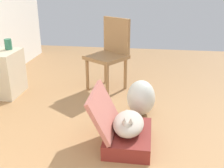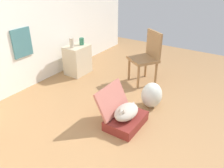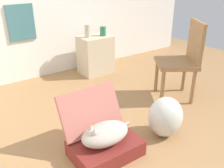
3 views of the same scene
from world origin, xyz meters
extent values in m
plane|color=#9E7247|center=(0.00, 0.00, 0.00)|extent=(7.68, 7.68, 0.00)
cube|color=maroon|center=(0.12, 0.14, 0.07)|extent=(0.58, 0.42, 0.14)
cube|color=#B26356|center=(0.12, 0.37, 0.34)|extent=(0.58, 0.22, 0.39)
ellipsoid|color=#B2A899|center=(0.12, 0.14, 0.22)|extent=(0.43, 0.28, 0.17)
sphere|color=#B2A899|center=(0.00, 0.14, 0.26)|extent=(0.10, 0.10, 0.10)
cone|color=#B2A899|center=(0.00, 0.11, 0.32)|extent=(0.05, 0.05, 0.05)
cone|color=#B2A899|center=(0.00, 0.17, 0.32)|extent=(0.05, 0.05, 0.05)
cylinder|color=#B2A899|center=(0.32, 0.18, 0.18)|extent=(0.20, 0.03, 0.07)
ellipsoid|color=silver|center=(0.76, 0.05, 0.20)|extent=(0.35, 0.32, 0.40)
cube|color=beige|center=(1.09, 1.85, 0.29)|extent=(0.48, 0.37, 0.58)
cylinder|color=#2D7051|center=(1.21, 1.81, 0.65)|extent=(0.09, 0.09, 0.14)
cylinder|color=olive|center=(1.40, 0.82, 0.22)|extent=(0.04, 0.04, 0.44)
cylinder|color=olive|center=(1.19, 0.51, 0.22)|extent=(0.04, 0.04, 0.44)
cylinder|color=olive|center=(1.70, 0.61, 0.22)|extent=(0.04, 0.04, 0.44)
cylinder|color=olive|center=(1.49, 0.30, 0.22)|extent=(0.04, 0.04, 0.44)
cube|color=olive|center=(1.44, 0.56, 0.46)|extent=(0.64, 0.64, 0.05)
cube|color=olive|center=(1.61, 0.44, 0.73)|extent=(0.28, 0.39, 0.48)
camera|label=1|loc=(-2.10, -0.03, 1.48)|focal=44.43mm
camera|label=2|loc=(-2.10, -1.09, 1.97)|focal=36.09mm
camera|label=3|loc=(-0.84, -1.30, 1.48)|focal=39.71mm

